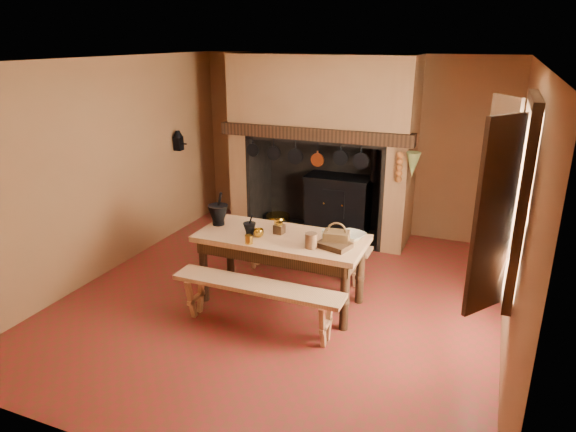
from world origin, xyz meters
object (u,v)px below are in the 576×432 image
object	(u,v)px
bench_front	(257,295)
mixing_bowl	(352,236)
wicker_basket	(336,237)
iron_range	(339,203)
coffee_grinder	(279,228)
work_table	(281,246)

from	to	relation	value
bench_front	mixing_bowl	xyz separation A→B (m)	(0.78, 0.87, 0.48)
bench_front	mixing_bowl	bearing A→B (deg)	48.09
mixing_bowl	wicker_basket	bearing A→B (deg)	-116.64
iron_range	bench_front	distance (m)	3.19
coffee_grinder	wicker_basket	xyz separation A→B (m)	(0.72, -0.08, 0.02)
work_table	wicker_basket	world-z (taller)	wicker_basket
bench_front	mixing_bowl	world-z (taller)	mixing_bowl
wicker_basket	work_table	bearing A→B (deg)	170.06
bench_front	mixing_bowl	distance (m)	1.27
iron_range	work_table	xyz separation A→B (m)	(0.06, -2.52, 0.23)
coffee_grinder	wicker_basket	distance (m)	0.73
work_table	coffee_grinder	world-z (taller)	coffee_grinder
bench_front	coffee_grinder	xyz separation A→B (m)	(-0.05, 0.73, 0.51)
bench_front	coffee_grinder	distance (m)	0.89
mixing_bowl	wicker_basket	xyz separation A→B (m)	(-0.11, -0.23, 0.05)
iron_range	coffee_grinder	distance (m)	2.50
coffee_grinder	mixing_bowl	xyz separation A→B (m)	(0.83, 0.15, -0.03)
iron_range	bench_front	size ratio (longest dim) A/B	0.84
coffee_grinder	wicker_basket	world-z (taller)	wicker_basket
work_table	coffee_grinder	size ratio (longest dim) A/B	11.50
iron_range	mixing_bowl	distance (m)	2.50
work_table	coffee_grinder	distance (m)	0.21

